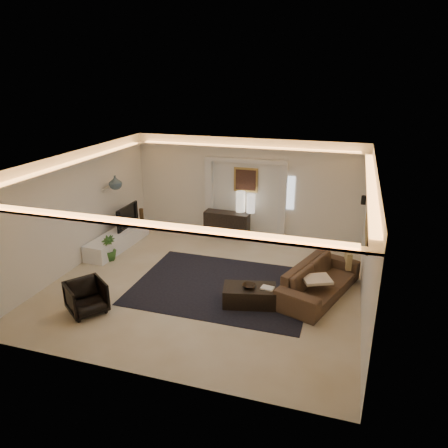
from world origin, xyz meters
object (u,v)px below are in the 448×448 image
(sofa, at_px, (320,280))
(coffee_table, at_px, (250,296))
(armchair, at_px, (86,297))
(console, at_px, (227,223))

(sofa, height_order, coffee_table, sofa)
(coffee_table, relative_size, armchair, 1.49)
(console, height_order, sofa, console)
(console, bearing_deg, sofa, -41.83)
(console, xyz_separation_m, coffee_table, (1.64, -3.73, -0.20))
(coffee_table, height_order, armchair, armchair)
(console, bearing_deg, coffee_table, -64.54)
(coffee_table, distance_m, armchair, 3.40)
(console, xyz_separation_m, armchair, (-1.50, -5.03, -0.06))
(console, relative_size, coffee_table, 1.22)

